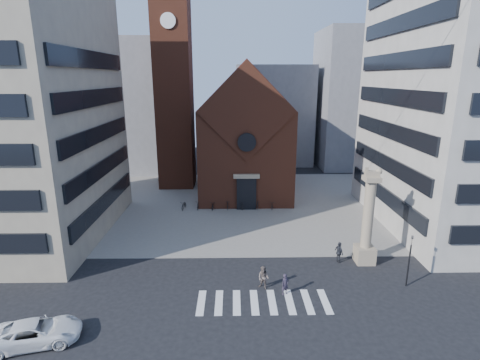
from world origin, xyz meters
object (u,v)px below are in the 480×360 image
lion_column (367,226)px  pedestrian_1 (264,278)px  white_car (36,333)px  pedestrian_0 (285,284)px  scooter_0 (184,205)px  pedestrian_2 (339,252)px  traffic_light (409,260)px

lion_column → pedestrian_1: lion_column is taller
pedestrian_1 → white_car: bearing=-123.1°
pedestrian_0 → scooter_0: 21.57m
scooter_0 → white_car: bearing=-98.6°
scooter_0 → pedestrian_1: bearing=-59.6°
lion_column → scooter_0: (-17.79, 14.10, -2.90)m
pedestrian_0 → pedestrian_2: bearing=12.8°
lion_column → pedestrian_1: size_ratio=4.65×
white_car → scooter_0: bearing=-27.9°
traffic_light → pedestrian_1: traffic_light is taller
pedestrian_2 → lion_column: bearing=-110.1°
white_car → pedestrian_2: pedestrian_2 is taller
pedestrian_1 → pedestrian_2: bearing=65.3°
pedestrian_0 → scooter_0: (-10.06, 19.08, -0.27)m
traffic_light → scooter_0: bearing=137.5°
white_car → traffic_light: bearing=-90.6°
white_car → pedestrian_1: (14.54, 5.94, 0.19)m
pedestrian_1 → scooter_0: size_ratio=0.96×
traffic_light → white_car: traffic_light is taller
lion_column → white_car: size_ratio=1.63×
lion_column → pedestrian_2: lion_column is taller
traffic_light → white_car: size_ratio=0.81×
scooter_0 → pedestrian_0: bearing=-56.7°
lion_column → pedestrian_0: size_ratio=5.20×
lion_column → pedestrian_0: 9.57m
white_car → pedestrian_0: 16.90m
pedestrian_1 → scooter_0: pedestrian_1 is taller
pedestrian_1 → pedestrian_0: bearing=7.0°
white_car → pedestrian_2: 23.81m
lion_column → traffic_light: lion_column is taller
traffic_light → lion_column: bearing=116.5°
white_car → pedestrian_2: (21.56, 10.10, 0.22)m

